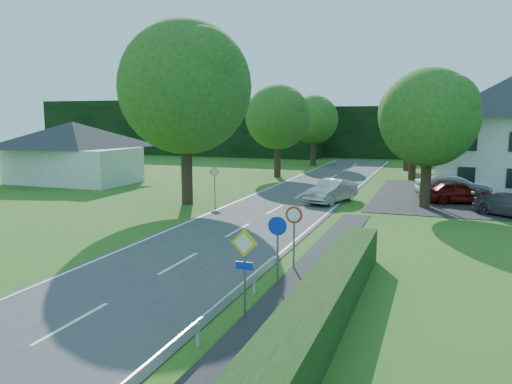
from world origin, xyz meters
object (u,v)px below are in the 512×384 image
at_px(streetlight, 422,135).
at_px(parked_car_red, 459,192).
at_px(moving_car, 332,191).
at_px(parked_car_silver_a, 453,186).
at_px(motorcycle, 334,184).
at_px(parasol, 452,180).

height_order(streetlight, parked_car_red, streetlight).
distance_m(streetlight, parked_car_red, 4.48).
height_order(moving_car, parked_car_silver_a, parked_car_silver_a).
relative_size(streetlight, parked_car_silver_a, 1.60).
bearing_deg(motorcycle, streetlight, -34.07).
xyz_separation_m(moving_car, parked_car_silver_a, (7.53, 4.72, 0.07)).
distance_m(moving_car, motorcycle, 5.47).
xyz_separation_m(parked_car_red, parked_car_silver_a, (-0.33, 2.16, 0.11)).
bearing_deg(streetlight, moving_car, -156.34).
height_order(moving_car, parasol, parasol).
distance_m(streetlight, parked_car_silver_a, 4.83).
height_order(streetlight, parked_car_silver_a, streetlight).
bearing_deg(parked_car_silver_a, parasol, -9.09).
bearing_deg(motorcycle, parked_car_red, -26.04).
bearing_deg(streetlight, parked_car_silver_a, 47.59).
bearing_deg(parked_car_red, streetlight, 82.12).
bearing_deg(parasol, parked_car_red, -85.17).
bearing_deg(moving_car, parked_car_silver_a, 49.26).
height_order(motorcycle, parasol, parasol).
xyz_separation_m(moving_car, parasol, (7.51, 6.71, 0.29)).
distance_m(motorcycle, parked_car_red, 9.21).
xyz_separation_m(moving_car, parked_car_red, (7.86, 2.57, -0.04)).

